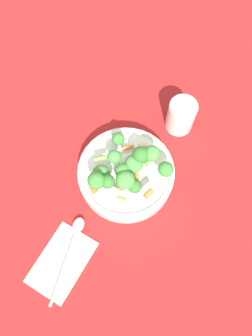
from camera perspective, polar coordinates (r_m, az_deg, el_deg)
ground_plane at (r=0.81m, az=-0.00°, el=-1.68°), size 3.00×3.00×0.00m
bowl at (r=0.78m, az=-0.00°, el=-1.00°), size 0.23×0.23×0.05m
pasta_salad at (r=0.71m, az=0.03°, el=-0.09°), size 0.17×0.18×0.08m
cup at (r=0.83m, az=9.56°, el=9.01°), size 0.07×0.07×0.09m
napkin at (r=0.77m, az=-11.13°, el=-15.77°), size 0.15×0.18×0.01m
spoon at (r=0.77m, az=-9.45°, el=-13.00°), size 0.13×0.17×0.01m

